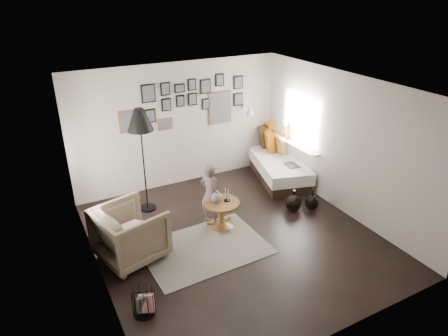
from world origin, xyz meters
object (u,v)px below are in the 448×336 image
demijohn_small (312,203)px  child (211,195)px  daybed (274,161)px  magazine_basket (144,302)px  pedestal_table (222,215)px  demijohn_large (293,203)px  floor_lamp (140,124)px  armchair (130,233)px  vase (217,196)px

demijohn_small → child: 2.03m
daybed → magazine_basket: daybed is taller
pedestal_table → demijohn_large: (1.45, -0.17, -0.06)m
floor_lamp → daybed: bearing=2.5°
armchair → magazine_basket: armchair is taller
armchair → demijohn_small: armchair is taller
daybed → child: 2.48m
daybed → child: (-2.17, -1.17, 0.26)m
child → demijohn_small: bearing=-130.4°
child → pedestal_table: bearing=-173.6°
daybed → demijohn_large: 1.65m
floor_lamp → demijohn_large: bearing=-29.9°
vase → child: child is taller
vase → daybed: (2.13, 1.33, -0.31)m
demijohn_large → vase: bearing=172.8°
vase → magazine_basket: vase is taller
pedestal_table → floor_lamp: floor_lamp is taller
pedestal_table → demijohn_large: size_ratio=1.42×
daybed → armchair: daybed is taller
pedestal_table → vase: bearing=166.0°
demijohn_large → pedestal_table: bearing=173.1°
floor_lamp → magazine_basket: (-0.88, -2.58, -1.56)m
child → magazine_basket: bearing=105.1°
demijohn_small → child: bearing=166.0°
demijohn_small → child: (-1.92, 0.48, 0.44)m
floor_lamp → demijohn_large: 3.21m
daybed → floor_lamp: 3.34m
daybed → magazine_basket: bearing=-129.7°
pedestal_table → magazine_basket: bearing=-143.9°
demijohn_small → vase: bearing=170.5°
magazine_basket → demijohn_small: bearing=16.2°
floor_lamp → magazine_basket: bearing=-108.9°
pedestal_table → floor_lamp: bearing=128.7°
floor_lamp → demijohn_small: floor_lamp is taller
daybed → armchair: bearing=-143.1°
floor_lamp → demijohn_small: (2.78, -1.52, -1.58)m
armchair → demijohn_large: bearing=-106.6°
pedestal_table → armchair: armchair is taller
floor_lamp → armchair: bearing=-117.4°
vase → magazine_basket: 2.30m
armchair → floor_lamp: (0.68, 1.32, 1.29)m
floor_lamp → demijohn_large: floor_lamp is taller
demijohn_large → child: child is taller
vase → floor_lamp: size_ratio=0.23×
daybed → floor_lamp: size_ratio=1.14×
armchair → magazine_basket: 1.31m
vase → pedestal_table: bearing=-14.0°
pedestal_table → demijohn_small: pedestal_table is taller
pedestal_table → armchair: (-1.66, -0.09, 0.21)m
floor_lamp → magazine_basket: floor_lamp is taller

